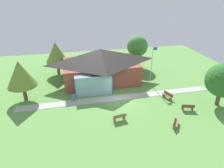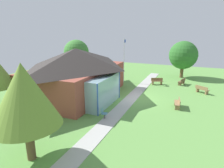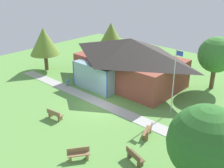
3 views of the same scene
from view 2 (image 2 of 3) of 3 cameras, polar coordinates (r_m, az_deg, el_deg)
The scene contains 12 objects.
ground_plane at distance 20.42m, azimuth 7.01°, elevation -4.08°, with size 44.00×44.00×0.00m, color #609947.
pavilion at distance 20.86m, azimuth -10.16°, elevation 3.63°, with size 11.94×8.51×5.02m.
footpath at distance 20.52m, azimuth 5.91°, elevation -3.90°, with size 25.62×1.30×0.03m, color #ADADA8.
flagpole at distance 25.86m, azimuth 3.54°, elevation 7.43°, with size 0.64×0.08×5.81m.
bench_mid_right at distance 25.92m, azimuth 13.10°, elevation 0.76°, with size 0.97×1.56×0.84m.
bench_front_right at distance 23.90m, azimuth 24.94°, elevation -1.53°, with size 1.23×1.48×0.84m.
bench_lawn_far_right at distance 26.66m, azimuth 19.85°, elevation 0.64°, with size 1.56×0.85×0.84m.
bench_front_center at distance 18.64m, azimuth 18.75°, elevation -5.42°, with size 1.55×0.65×0.84m.
patio_chair_west at distance 15.54m, azimuth -2.46°, elevation -8.73°, with size 0.50×0.50×0.86m.
tree_far_east at distance 30.36m, azimuth 20.22°, elevation 7.95°, with size 4.08×4.08×5.38m.
tree_west_hedge at distance 10.62m, azimuth -24.43°, elevation -3.07°, with size 3.62×3.62×5.30m.
tree_behind_pavilion_right at distance 29.48m, azimuth -10.43°, elevation 9.12°, with size 3.68×3.68×5.54m.
Camera 2 is at (-18.59, -5.10, 6.75)m, focal length 31.09 mm.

